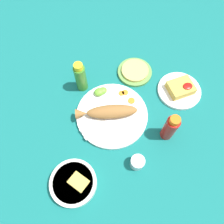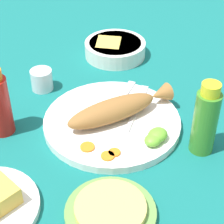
{
  "view_description": "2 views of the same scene",
  "coord_description": "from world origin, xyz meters",
  "px_view_note": "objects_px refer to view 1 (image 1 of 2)",
  "views": [
    {
      "loc": [
        -0.14,
        -0.37,
        0.86
      ],
      "look_at": [
        0.0,
        0.0,
        0.04
      ],
      "focal_mm": 35.0,
      "sensor_mm": 36.0,
      "label": 1
    },
    {
      "loc": [
        0.51,
        0.49,
        0.58
      ],
      "look_at": [
        0.0,
        0.0,
        0.04
      ],
      "focal_mm": 65.0,
      "sensor_mm": 36.0,
      "label": 2
    }
  ],
  "objects_px": {
    "main_plate": "(112,115)",
    "side_plate_fries": "(179,91)",
    "tortilla_plate": "(135,72)",
    "fried_fish": "(108,112)",
    "salt_cup": "(137,163)",
    "guacamole_bowl": "(74,183)",
    "fork_far": "(94,119)",
    "fork_near": "(100,127)",
    "hot_sauce_bottle_green": "(81,77)",
    "hot_sauce_bottle_red": "(170,128)"
  },
  "relations": [
    {
      "from": "fried_fish",
      "to": "salt_cup",
      "type": "relative_size",
      "value": 4.81
    },
    {
      "from": "main_plate",
      "to": "side_plate_fries",
      "type": "xyz_separation_m",
      "value": [
        0.33,
        0.01,
        -0.0
      ]
    },
    {
      "from": "tortilla_plate",
      "to": "salt_cup",
      "type": "bearing_deg",
      "value": -112.34
    },
    {
      "from": "hot_sauce_bottle_red",
      "to": "guacamole_bowl",
      "type": "bearing_deg",
      "value": -172.48
    },
    {
      "from": "fork_near",
      "to": "salt_cup",
      "type": "height_order",
      "value": "salt_cup"
    },
    {
      "from": "side_plate_fries",
      "to": "fork_near",
      "type": "bearing_deg",
      "value": -173.85
    },
    {
      "from": "fork_near",
      "to": "main_plate",
      "type": "bearing_deg",
      "value": -173.42
    },
    {
      "from": "hot_sauce_bottle_green",
      "to": "side_plate_fries",
      "type": "height_order",
      "value": "hot_sauce_bottle_green"
    },
    {
      "from": "salt_cup",
      "to": "tortilla_plate",
      "type": "distance_m",
      "value": 0.43
    },
    {
      "from": "fork_far",
      "to": "fork_near",
      "type": "bearing_deg",
      "value": 75.34
    },
    {
      "from": "fried_fish",
      "to": "fork_near",
      "type": "xyz_separation_m",
      "value": [
        -0.05,
        -0.04,
        -0.02
      ]
    },
    {
      "from": "fork_far",
      "to": "guacamole_bowl",
      "type": "distance_m",
      "value": 0.27
    },
    {
      "from": "fried_fish",
      "to": "hot_sauce_bottle_green",
      "type": "relative_size",
      "value": 1.61
    },
    {
      "from": "hot_sauce_bottle_red",
      "to": "hot_sauce_bottle_green",
      "type": "xyz_separation_m",
      "value": [
        -0.25,
        0.35,
        0.0
      ]
    },
    {
      "from": "main_plate",
      "to": "guacamole_bowl",
      "type": "bearing_deg",
      "value": -137.44
    },
    {
      "from": "hot_sauce_bottle_green",
      "to": "guacamole_bowl",
      "type": "relative_size",
      "value": 0.95
    },
    {
      "from": "fork_near",
      "to": "tortilla_plate",
      "type": "xyz_separation_m",
      "value": [
        0.25,
        0.21,
        -0.01
      ]
    },
    {
      "from": "side_plate_fries",
      "to": "tortilla_plate",
      "type": "height_order",
      "value": "same"
    },
    {
      "from": "fork_near",
      "to": "side_plate_fries",
      "type": "xyz_separation_m",
      "value": [
        0.4,
        0.04,
        -0.01
      ]
    },
    {
      "from": "main_plate",
      "to": "salt_cup",
      "type": "xyz_separation_m",
      "value": [
        0.02,
        -0.23,
        0.01
      ]
    },
    {
      "from": "main_plate",
      "to": "hot_sauce_bottle_green",
      "type": "relative_size",
      "value": 1.88
    },
    {
      "from": "fork_near",
      "to": "guacamole_bowl",
      "type": "xyz_separation_m",
      "value": [
        -0.16,
        -0.18,
        0.0
      ]
    },
    {
      "from": "fork_far",
      "to": "fried_fish",
      "type": "bearing_deg",
      "value": 150.03
    },
    {
      "from": "guacamole_bowl",
      "to": "tortilla_plate",
      "type": "height_order",
      "value": "guacamole_bowl"
    },
    {
      "from": "main_plate",
      "to": "side_plate_fries",
      "type": "height_order",
      "value": "main_plate"
    },
    {
      "from": "main_plate",
      "to": "fork_far",
      "type": "bearing_deg",
      "value": 175.11
    },
    {
      "from": "fried_fish",
      "to": "hot_sauce_bottle_green",
      "type": "xyz_separation_m",
      "value": [
        -0.06,
        0.18,
        0.03
      ]
    },
    {
      "from": "guacamole_bowl",
      "to": "fork_far",
      "type": "bearing_deg",
      "value": 55.05
    },
    {
      "from": "side_plate_fries",
      "to": "guacamole_bowl",
      "type": "xyz_separation_m",
      "value": [
        -0.56,
        -0.22,
        0.02
      ]
    },
    {
      "from": "side_plate_fries",
      "to": "tortilla_plate",
      "type": "relative_size",
      "value": 1.21
    },
    {
      "from": "main_plate",
      "to": "fork_near",
      "type": "bearing_deg",
      "value": -151.6
    },
    {
      "from": "fried_fish",
      "to": "guacamole_bowl",
      "type": "height_order",
      "value": "fried_fish"
    },
    {
      "from": "guacamole_bowl",
      "to": "fried_fish",
      "type": "bearing_deg",
      "value": 45.09
    },
    {
      "from": "tortilla_plate",
      "to": "hot_sauce_bottle_green",
      "type": "bearing_deg",
      "value": 176.77
    },
    {
      "from": "fried_fish",
      "to": "hot_sauce_bottle_red",
      "type": "xyz_separation_m",
      "value": [
        0.2,
        -0.16,
        0.03
      ]
    },
    {
      "from": "hot_sauce_bottle_red",
      "to": "salt_cup",
      "type": "bearing_deg",
      "value": -156.9
    },
    {
      "from": "side_plate_fries",
      "to": "fork_far",
      "type": "bearing_deg",
      "value": 179.88
    },
    {
      "from": "hot_sauce_bottle_green",
      "to": "hot_sauce_bottle_red",
      "type": "bearing_deg",
      "value": -53.71
    },
    {
      "from": "hot_sauce_bottle_red",
      "to": "side_plate_fries",
      "type": "distance_m",
      "value": 0.23
    },
    {
      "from": "guacamole_bowl",
      "to": "fork_near",
      "type": "bearing_deg",
      "value": 47.08
    },
    {
      "from": "fried_fish",
      "to": "fork_near",
      "type": "relative_size",
      "value": 1.48
    },
    {
      "from": "salt_cup",
      "to": "side_plate_fries",
      "type": "distance_m",
      "value": 0.39
    },
    {
      "from": "fried_fish",
      "to": "salt_cup",
      "type": "height_order",
      "value": "fried_fish"
    },
    {
      "from": "hot_sauce_bottle_red",
      "to": "fried_fish",
      "type": "bearing_deg",
      "value": 140.01
    },
    {
      "from": "hot_sauce_bottle_red",
      "to": "hot_sauce_bottle_green",
      "type": "relative_size",
      "value": 0.96
    },
    {
      "from": "fried_fish",
      "to": "fork_far",
      "type": "bearing_deg",
      "value": -165.49
    },
    {
      "from": "hot_sauce_bottle_green",
      "to": "main_plate",
      "type": "bearing_deg",
      "value": -68.39
    },
    {
      "from": "salt_cup",
      "to": "side_plate_fries",
      "type": "xyz_separation_m",
      "value": [
        0.31,
        0.24,
        -0.02
      ]
    },
    {
      "from": "salt_cup",
      "to": "guacamole_bowl",
      "type": "relative_size",
      "value": 0.32
    },
    {
      "from": "main_plate",
      "to": "fork_near",
      "type": "relative_size",
      "value": 1.73
    }
  ]
}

